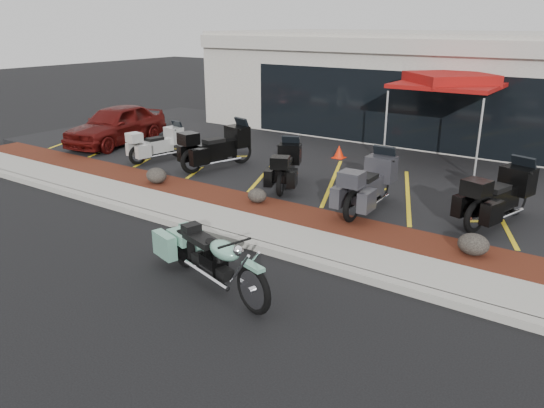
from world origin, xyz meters
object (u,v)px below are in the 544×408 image
Objects in this scene: traffic_cone at (339,152)px; parked_car at (116,125)px; touring_white at (177,139)px; popup_canopy at (450,82)px; hero_cruiser at (254,283)px.

parked_car is at bearing -160.35° from traffic_cone.
touring_white is 3.18m from parked_car.
parked_car is 9.86× the size of traffic_cone.
popup_canopy reaches higher than traffic_cone.
traffic_cone is at bearing -175.22° from popup_canopy.
hero_cruiser is at bearing -69.88° from traffic_cone.
popup_canopy is (10.55, 4.13, 1.80)m from parked_car.
touring_white is at bearing -11.28° from parked_car.
parked_car is 1.09× the size of popup_canopy.
hero_cruiser is 7.36× the size of traffic_cone.
traffic_cone is (7.63, 2.72, -0.50)m from parked_car.
touring_white is 0.54× the size of popup_canopy.
touring_white is at bearing -170.84° from popup_canopy.
popup_canopy is at bearing 12.68° from parked_car.
traffic_cone is at bearing 126.59° from hero_cruiser.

